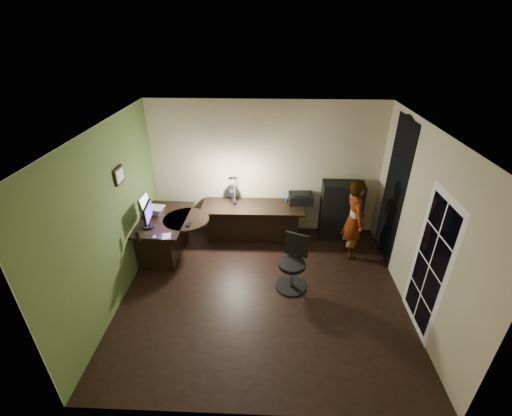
{
  "coord_description": "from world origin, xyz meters",
  "views": [
    {
      "loc": [
        0.06,
        -4.27,
        3.92
      ],
      "look_at": [
        -0.15,
        1.05,
        1.0
      ],
      "focal_mm": 24.0,
      "sensor_mm": 36.0,
      "label": 1
    }
  ],
  "objects_px": {
    "monitor": "(148,219)",
    "person": "(354,220)",
    "cabinet": "(341,210)",
    "desk_left": "(166,236)",
    "desk_right": "(253,222)",
    "office_chair": "(292,265)"
  },
  "relations": [
    {
      "from": "person",
      "to": "desk_left",
      "type": "bearing_deg",
      "value": 82.73
    },
    {
      "from": "monitor",
      "to": "office_chair",
      "type": "relative_size",
      "value": 0.5
    },
    {
      "from": "desk_right",
      "to": "person",
      "type": "xyz_separation_m",
      "value": [
        1.86,
        -0.48,
        0.39
      ]
    },
    {
      "from": "desk_left",
      "to": "monitor",
      "type": "distance_m",
      "value": 0.66
    },
    {
      "from": "desk_left",
      "to": "cabinet",
      "type": "relative_size",
      "value": 1.13
    },
    {
      "from": "desk_right",
      "to": "office_chair",
      "type": "height_order",
      "value": "office_chair"
    },
    {
      "from": "desk_right",
      "to": "cabinet",
      "type": "xyz_separation_m",
      "value": [
        1.75,
        0.15,
        0.22
      ]
    },
    {
      "from": "cabinet",
      "to": "person",
      "type": "height_order",
      "value": "person"
    },
    {
      "from": "desk_left",
      "to": "office_chair",
      "type": "xyz_separation_m",
      "value": [
        2.3,
        -0.86,
        0.08
      ]
    },
    {
      "from": "desk_left",
      "to": "desk_right",
      "type": "height_order",
      "value": "desk_left"
    },
    {
      "from": "cabinet",
      "to": "office_chair",
      "type": "xyz_separation_m",
      "value": [
        -1.05,
        -1.6,
        -0.13
      ]
    },
    {
      "from": "desk_left",
      "to": "monitor",
      "type": "bearing_deg",
      "value": -115.74
    },
    {
      "from": "desk_left",
      "to": "office_chair",
      "type": "relative_size",
      "value": 1.45
    },
    {
      "from": "monitor",
      "to": "cabinet",
      "type": "bearing_deg",
      "value": 10.68
    },
    {
      "from": "person",
      "to": "monitor",
      "type": "bearing_deg",
      "value": 87.63
    },
    {
      "from": "monitor",
      "to": "person",
      "type": "relative_size",
      "value": 0.31
    },
    {
      "from": "monitor",
      "to": "office_chair",
      "type": "distance_m",
      "value": 2.57
    },
    {
      "from": "cabinet",
      "to": "monitor",
      "type": "relative_size",
      "value": 2.55
    },
    {
      "from": "desk_left",
      "to": "desk_right",
      "type": "xyz_separation_m",
      "value": [
        1.59,
        0.59,
        -0.02
      ]
    },
    {
      "from": "cabinet",
      "to": "office_chair",
      "type": "relative_size",
      "value": 1.28
    },
    {
      "from": "monitor",
      "to": "person",
      "type": "xyz_separation_m",
      "value": [
        3.62,
        0.42,
        -0.18
      ]
    },
    {
      "from": "desk_right",
      "to": "monitor",
      "type": "height_order",
      "value": "monitor"
    }
  ]
}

